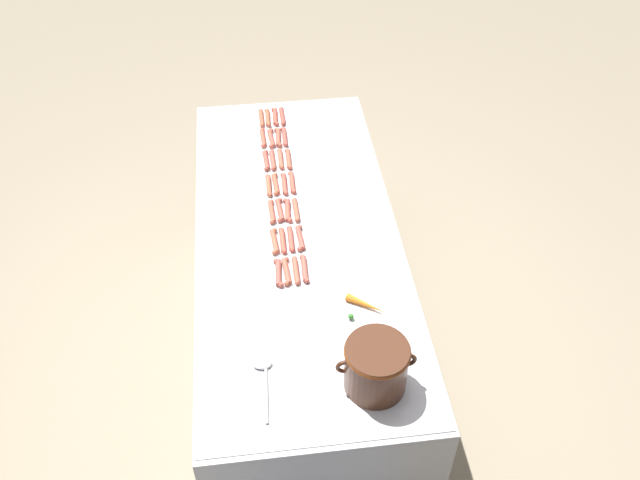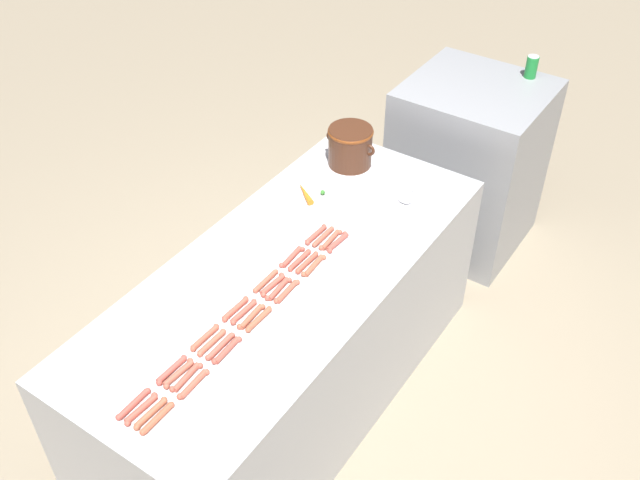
% 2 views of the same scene
% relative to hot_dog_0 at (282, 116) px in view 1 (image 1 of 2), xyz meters
% --- Properties ---
extents(ground_plane, '(20.00, 20.00, 0.00)m').
position_rel_hot_dog_0_xyz_m(ground_plane, '(0.01, 0.88, -0.86)').
color(ground_plane, gray).
extents(griddle_counter, '(0.88, 2.09, 0.85)m').
position_rel_hot_dog_0_xyz_m(griddle_counter, '(0.01, 0.88, -0.44)').
color(griddle_counter, '#ADAFB5').
rests_on(griddle_counter, ground_plane).
extents(hot_dog_0, '(0.03, 0.16, 0.02)m').
position_rel_hot_dog_0_xyz_m(hot_dog_0, '(0.00, 0.00, 0.00)').
color(hot_dog_0, '#B74F42').
rests_on(hot_dog_0, griddle_counter).
extents(hot_dog_1, '(0.03, 0.16, 0.02)m').
position_rel_hot_dog_0_xyz_m(hot_dog_1, '(0.00, 0.18, 0.00)').
color(hot_dog_1, '#B94F44').
rests_on(hot_dog_1, griddle_counter).
extents(hot_dog_2, '(0.03, 0.16, 0.02)m').
position_rel_hot_dog_0_xyz_m(hot_dog_2, '(0.00, 0.37, 0.00)').
color(hot_dog_2, '#B75741').
rests_on(hot_dog_2, griddle_counter).
extents(hot_dog_3, '(0.03, 0.16, 0.02)m').
position_rel_hot_dog_0_xyz_m(hot_dog_3, '(-0.00, 0.55, 0.00)').
color(hot_dog_3, '#BD5441').
rests_on(hot_dog_3, griddle_counter).
extents(hot_dog_4, '(0.02, 0.16, 0.02)m').
position_rel_hot_dog_0_xyz_m(hot_dog_4, '(0.00, 0.75, 0.00)').
color(hot_dog_4, '#B15B44').
rests_on(hot_dog_4, griddle_counter).
extents(hot_dog_5, '(0.03, 0.16, 0.02)m').
position_rel_hot_dog_0_xyz_m(hot_dog_5, '(0.00, 0.93, 0.00)').
color(hot_dog_5, '#B55244').
rests_on(hot_dog_5, griddle_counter).
extents(hot_dog_6, '(0.03, 0.16, 0.02)m').
position_rel_hot_dog_0_xyz_m(hot_dog_6, '(0.00, 1.11, 0.00)').
color(hot_dog_6, '#B35445').
rests_on(hot_dog_6, griddle_counter).
extents(hot_dog_7, '(0.03, 0.16, 0.02)m').
position_rel_hot_dog_0_xyz_m(hot_dog_7, '(0.04, -0.00, 0.00)').
color(hot_dog_7, '#BD5343').
rests_on(hot_dog_7, griddle_counter).
extents(hot_dog_8, '(0.03, 0.16, 0.02)m').
position_rel_hot_dog_0_xyz_m(hot_dog_8, '(0.04, 0.19, 0.00)').
color(hot_dog_8, '#B15B47').
rests_on(hot_dog_8, griddle_counter).
extents(hot_dog_9, '(0.03, 0.16, 0.02)m').
position_rel_hot_dog_0_xyz_m(hot_dog_9, '(0.04, 0.37, 0.00)').
color(hot_dog_9, '#B75C45').
rests_on(hot_dog_9, griddle_counter).
extents(hot_dog_10, '(0.03, 0.16, 0.02)m').
position_rel_hot_dog_0_xyz_m(hot_dog_10, '(0.04, 0.56, 0.00)').
color(hot_dog_10, '#B45343').
rests_on(hot_dog_10, griddle_counter).
extents(hot_dog_11, '(0.03, 0.16, 0.02)m').
position_rel_hot_dog_0_xyz_m(hot_dog_11, '(0.04, 0.75, 0.00)').
color(hot_dog_11, '#BC5343').
rests_on(hot_dog_11, griddle_counter).
extents(hot_dog_12, '(0.02, 0.16, 0.02)m').
position_rel_hot_dog_0_xyz_m(hot_dog_12, '(0.04, 0.93, 0.00)').
color(hot_dog_12, '#B25142').
rests_on(hot_dog_12, griddle_counter).
extents(hot_dog_13, '(0.02, 0.16, 0.02)m').
position_rel_hot_dog_0_xyz_m(hot_dog_13, '(0.04, 1.12, 0.00)').
color(hot_dog_13, '#B25844').
rests_on(hot_dog_13, griddle_counter).
extents(hot_dog_14, '(0.03, 0.16, 0.02)m').
position_rel_hot_dog_0_xyz_m(hot_dog_14, '(0.08, 0.00, 0.00)').
color(hot_dog_14, '#B15D41').
rests_on(hot_dog_14, griddle_counter).
extents(hot_dog_15, '(0.03, 0.16, 0.02)m').
position_rel_hot_dog_0_xyz_m(hot_dog_15, '(0.07, 0.19, 0.00)').
color(hot_dog_15, '#B35544').
rests_on(hot_dog_15, griddle_counter).
extents(hot_dog_16, '(0.03, 0.16, 0.02)m').
position_rel_hot_dog_0_xyz_m(hot_dog_16, '(0.08, 0.37, 0.00)').
color(hot_dog_16, '#B85746').
rests_on(hot_dog_16, griddle_counter).
extents(hot_dog_17, '(0.03, 0.16, 0.02)m').
position_rel_hot_dog_0_xyz_m(hot_dog_17, '(0.08, 0.56, 0.00)').
color(hot_dog_17, '#B95B41').
rests_on(hot_dog_17, griddle_counter).
extents(hot_dog_18, '(0.03, 0.16, 0.02)m').
position_rel_hot_dog_0_xyz_m(hot_dog_18, '(0.07, 0.74, 0.00)').
color(hot_dog_18, '#B55445').
rests_on(hot_dog_18, griddle_counter).
extents(hot_dog_19, '(0.03, 0.16, 0.02)m').
position_rel_hot_dog_0_xyz_m(hot_dog_19, '(0.08, 0.94, 0.00)').
color(hot_dog_19, '#BB5441').
rests_on(hot_dog_19, griddle_counter).
extents(hot_dog_20, '(0.03, 0.16, 0.02)m').
position_rel_hot_dog_0_xyz_m(hot_dog_20, '(0.08, 1.12, 0.00)').
color(hot_dog_20, '#B55943').
rests_on(hot_dog_20, griddle_counter).
extents(hot_dog_21, '(0.02, 0.16, 0.02)m').
position_rel_hot_dog_0_xyz_m(hot_dog_21, '(0.11, 0.00, 0.00)').
color(hot_dog_21, '#BC5A3E').
rests_on(hot_dog_21, griddle_counter).
extents(hot_dog_22, '(0.03, 0.16, 0.02)m').
position_rel_hot_dog_0_xyz_m(hot_dog_22, '(0.11, 0.18, 0.00)').
color(hot_dog_22, '#BE5642').
rests_on(hot_dog_22, griddle_counter).
extents(hot_dog_23, '(0.03, 0.16, 0.02)m').
position_rel_hot_dog_0_xyz_m(hot_dog_23, '(0.11, 0.37, 0.00)').
color(hot_dog_23, '#B15041').
rests_on(hot_dog_23, griddle_counter).
extents(hot_dog_24, '(0.03, 0.16, 0.02)m').
position_rel_hot_dog_0_xyz_m(hot_dog_24, '(0.11, 0.56, 0.00)').
color(hot_dog_24, '#B45B40').
rests_on(hot_dog_24, griddle_counter).
extents(hot_dog_25, '(0.03, 0.16, 0.02)m').
position_rel_hot_dog_0_xyz_m(hot_dog_25, '(0.11, 0.75, 0.00)').
color(hot_dog_25, '#B55742').
rests_on(hot_dog_25, griddle_counter).
extents(hot_dog_26, '(0.03, 0.16, 0.02)m').
position_rel_hot_dog_0_xyz_m(hot_dog_26, '(0.11, 0.94, 0.00)').
color(hot_dog_26, '#B05A41').
rests_on(hot_dog_26, griddle_counter).
extents(hot_dog_27, '(0.03, 0.16, 0.02)m').
position_rel_hot_dog_0_xyz_m(hot_dog_27, '(0.11, 1.12, 0.00)').
color(hot_dog_27, '#B45144').
rests_on(hot_dog_27, griddle_counter).
extents(bean_pot, '(0.28, 0.23, 0.20)m').
position_rel_hot_dog_0_xyz_m(bean_pot, '(-0.18, 1.69, 0.10)').
color(bean_pot, '#472616').
rests_on(bean_pot, griddle_counter).
extents(serving_spoon, '(0.07, 0.27, 0.02)m').
position_rel_hot_dog_0_xyz_m(serving_spoon, '(0.20, 1.61, -0.00)').
color(serving_spoon, '#B7B7BC').
rests_on(serving_spoon, griddle_counter).
extents(carrot, '(0.16, 0.13, 0.03)m').
position_rel_hot_dog_0_xyz_m(carrot, '(-0.21, 1.34, 0.00)').
color(carrot, orange).
rests_on(carrot, griddle_counter).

